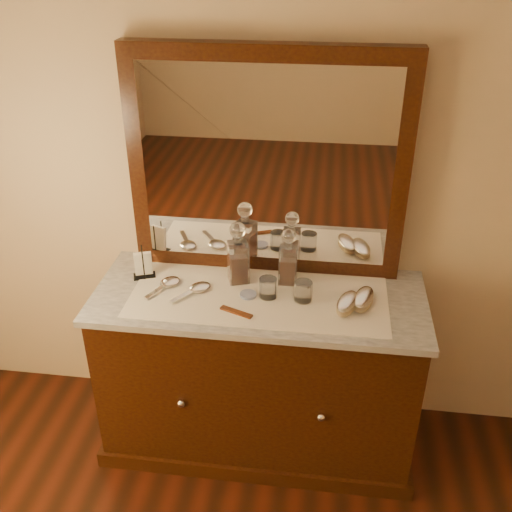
# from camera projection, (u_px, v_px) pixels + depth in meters

# --- Properties ---
(dresser_cabinet) EXTENTS (1.40, 0.55, 0.82)m
(dresser_cabinet) POSITION_uv_depth(u_px,v_px,m) (259.00, 373.00, 2.72)
(dresser_cabinet) COLOR black
(dresser_cabinet) RESTS_ON floor
(dresser_plinth) EXTENTS (1.46, 0.59, 0.08)m
(dresser_plinth) POSITION_uv_depth(u_px,v_px,m) (259.00, 429.00, 2.91)
(dresser_plinth) COLOR black
(dresser_plinth) RESTS_ON floor
(knob_left) EXTENTS (0.04, 0.04, 0.04)m
(knob_left) POSITION_uv_depth(u_px,v_px,m) (181.00, 403.00, 2.49)
(knob_left) COLOR silver
(knob_left) RESTS_ON dresser_cabinet
(knob_right) EXTENTS (0.04, 0.04, 0.04)m
(knob_right) POSITION_uv_depth(u_px,v_px,m) (321.00, 417.00, 2.42)
(knob_right) COLOR silver
(knob_right) RESTS_ON dresser_cabinet
(marble_top) EXTENTS (1.44, 0.59, 0.03)m
(marble_top) POSITION_uv_depth(u_px,v_px,m) (259.00, 298.00, 2.51)
(marble_top) COLOR silver
(marble_top) RESTS_ON dresser_cabinet
(mirror_frame) EXTENTS (1.20, 0.08, 1.00)m
(mirror_frame) POSITION_uv_depth(u_px,v_px,m) (267.00, 165.00, 2.47)
(mirror_frame) COLOR black
(mirror_frame) RESTS_ON marble_top
(mirror_glass) EXTENTS (1.06, 0.01, 0.86)m
(mirror_glass) POSITION_uv_depth(u_px,v_px,m) (266.00, 168.00, 2.44)
(mirror_glass) COLOR white
(mirror_glass) RESTS_ON marble_top
(lace_runner) EXTENTS (1.10, 0.45, 0.00)m
(lace_runner) POSITION_uv_depth(u_px,v_px,m) (258.00, 297.00, 2.49)
(lace_runner) COLOR white
(lace_runner) RESTS_ON marble_top
(pin_dish) EXTENTS (0.09, 0.09, 0.01)m
(pin_dish) POSITION_uv_depth(u_px,v_px,m) (248.00, 295.00, 2.49)
(pin_dish) COLOR silver
(pin_dish) RESTS_ON lace_runner
(comb) EXTENTS (0.15, 0.08, 0.01)m
(comb) POSITION_uv_depth(u_px,v_px,m) (236.00, 312.00, 2.38)
(comb) COLOR maroon
(comb) RESTS_ON lace_runner
(napkin_rack) EXTENTS (0.11, 0.09, 0.15)m
(napkin_rack) POSITION_uv_depth(u_px,v_px,m) (143.00, 265.00, 2.61)
(napkin_rack) COLOR black
(napkin_rack) RESTS_ON marble_top
(decanter_left) EXTENTS (0.11, 0.11, 0.29)m
(decanter_left) POSITION_uv_depth(u_px,v_px,m) (238.00, 259.00, 2.55)
(decanter_left) COLOR maroon
(decanter_left) RESTS_ON lace_runner
(decanter_right) EXTENTS (0.08, 0.08, 0.26)m
(decanter_right) POSITION_uv_depth(u_px,v_px,m) (288.00, 262.00, 2.54)
(decanter_right) COLOR maroon
(decanter_right) RESTS_ON lace_runner
(brush_near) EXTENTS (0.12, 0.19, 0.05)m
(brush_near) POSITION_uv_depth(u_px,v_px,m) (347.00, 303.00, 2.40)
(brush_near) COLOR #9E8661
(brush_near) RESTS_ON lace_runner
(brush_far) EXTENTS (0.12, 0.19, 0.05)m
(brush_far) POSITION_uv_depth(u_px,v_px,m) (364.00, 299.00, 2.43)
(brush_far) COLOR #9E8661
(brush_far) RESTS_ON lace_runner
(hand_mirror_outer) EXTENTS (0.14, 0.21, 0.02)m
(hand_mirror_outer) POSITION_uv_depth(u_px,v_px,m) (167.00, 284.00, 2.56)
(hand_mirror_outer) COLOR silver
(hand_mirror_outer) RESTS_ON lace_runner
(hand_mirror_inner) EXTENTS (0.17, 0.20, 0.02)m
(hand_mirror_inner) POSITION_uv_depth(u_px,v_px,m) (197.00, 289.00, 2.52)
(hand_mirror_inner) COLOR silver
(hand_mirror_inner) RESTS_ON lace_runner
(tumblers) EXTENTS (0.23, 0.08, 0.09)m
(tumblers) POSITION_uv_depth(u_px,v_px,m) (286.00, 289.00, 2.46)
(tumblers) COLOR white
(tumblers) RESTS_ON lace_runner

